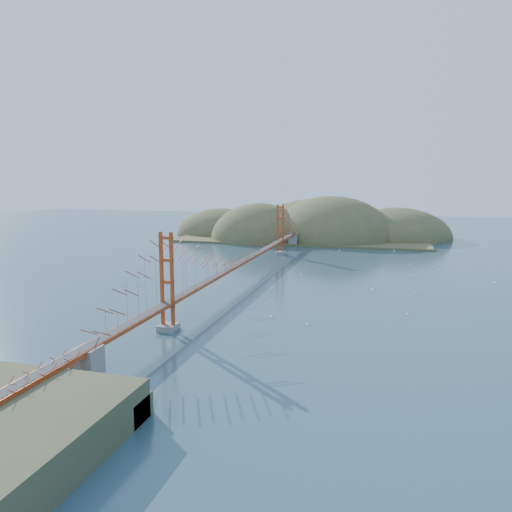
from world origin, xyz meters
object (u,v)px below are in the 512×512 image
(fort, at_px, (81,385))
(sailboat_1, at_px, (372,289))
(bridge, at_px, (243,240))
(sailboat_2, at_px, (416,292))
(sailboat_0, at_px, (408,313))

(fort, relative_size, sailboat_1, 5.14)
(bridge, relative_size, sailboat_2, 157.75)
(fort, height_order, sailboat_1, fort)
(sailboat_0, bearing_deg, bridge, 150.70)
(bridge, xyz_separation_m, fort, (0.40, -47.98, -6.34))
(fort, height_order, sailboat_2, fort)
(bridge, xyz_separation_m, sailboat_1, (22.34, -2.07, -6.85))
(sailboat_2, relative_size, sailboat_1, 0.83)
(sailboat_0, distance_m, sailboat_1, 14.30)
(bridge, height_order, sailboat_0, bridge)
(sailboat_1, bearing_deg, sailboat_2, -5.32)
(fort, height_order, sailboat_0, fort)
(sailboat_1, bearing_deg, sailboat_0, -68.99)
(sailboat_0, distance_m, sailboat_2, 12.82)
(bridge, bearing_deg, sailboat_1, -5.28)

